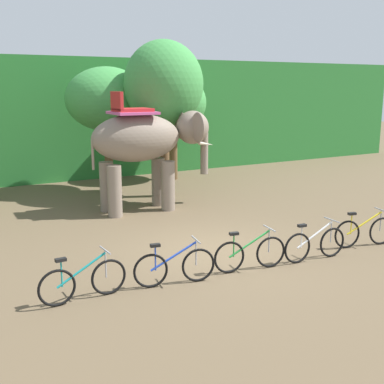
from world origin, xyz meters
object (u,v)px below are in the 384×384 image
(bike_blue, at_px, (175,267))
(bike_yellow, at_px, (364,231))
(tree_left, at_px, (164,85))
(bike_green, at_px, (250,253))
(tree_center_left, at_px, (107,100))
(elephant, at_px, (146,142))
(bike_teal, at_px, (83,281))
(tree_far_right, at_px, (173,103))
(bike_white, at_px, (315,244))

(bike_blue, bearing_deg, bike_yellow, -1.19)
(tree_left, height_order, bike_green, tree_left)
(tree_center_left, relative_size, elephant, 1.12)
(tree_left, bearing_deg, bike_teal, -125.34)
(elephant, height_order, bike_green, elephant)
(tree_center_left, xyz_separation_m, bike_yellow, (3.34, -9.47, -3.06))
(tree_left, bearing_deg, tree_center_left, 127.60)
(elephant, xyz_separation_m, bike_yellow, (3.24, -6.07, -1.82))
(tree_far_right, bearing_deg, bike_yellow, -89.29)
(bike_white, bearing_deg, bike_yellow, 5.03)
(tree_far_right, height_order, bike_white, tree_far_right)
(tree_center_left, height_order, bike_green, tree_center_left)
(tree_left, bearing_deg, bike_green, -101.73)
(tree_left, height_order, tree_far_right, tree_left)
(tree_center_left, bearing_deg, tree_left, -52.40)
(elephant, xyz_separation_m, bike_teal, (-3.84, -5.81, -1.82))
(bike_green, distance_m, bike_white, 1.70)
(elephant, relative_size, bike_yellow, 2.46)
(tree_center_left, relative_size, bike_green, 2.74)
(bike_teal, relative_size, bike_blue, 1.01)
(bike_teal, distance_m, bike_yellow, 7.09)
(bike_white, bearing_deg, tree_far_right, 81.16)
(tree_left, xyz_separation_m, bike_yellow, (1.89, -7.59, -3.58))
(tree_far_right, distance_m, bike_white, 11.06)
(bike_green, relative_size, bike_white, 0.99)
(elephant, distance_m, bike_green, 6.32)
(tree_far_right, bearing_deg, bike_white, -98.84)
(bike_white, bearing_deg, tree_left, 90.87)
(bike_yellow, bearing_deg, elephant, 118.10)
(bike_teal, xyz_separation_m, bike_blue, (1.83, -0.16, 0.00))
(bike_teal, xyz_separation_m, bike_white, (5.31, -0.42, 0.00))
(elephant, relative_size, bike_white, 2.42)
(bike_white, bearing_deg, elephant, 103.28)
(tree_far_right, distance_m, bike_blue, 11.85)
(bike_green, bearing_deg, bike_white, -6.25)
(tree_left, relative_size, elephant, 1.33)
(bike_blue, distance_m, bike_white, 3.49)
(tree_center_left, distance_m, bike_teal, 10.40)
(elephant, distance_m, bike_blue, 6.55)
(bike_green, distance_m, bike_yellow, 3.46)
(bike_white, xyz_separation_m, bike_yellow, (1.77, 0.16, 0.00))
(tree_far_right, distance_m, elephant, 5.44)
(bike_yellow, bearing_deg, tree_far_right, 90.71)
(tree_far_right, relative_size, bike_blue, 2.65)
(bike_green, bearing_deg, bike_yellow, -0.47)
(bike_green, height_order, bike_yellow, same)
(elephant, relative_size, bike_green, 2.44)
(tree_far_right, distance_m, bike_yellow, 10.79)
(bike_white, relative_size, bike_yellow, 1.02)
(tree_center_left, relative_size, tree_far_right, 1.04)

